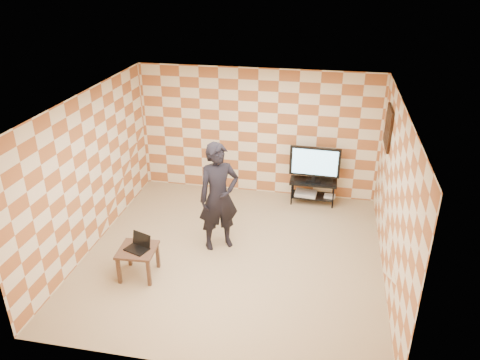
% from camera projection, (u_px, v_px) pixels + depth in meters
% --- Properties ---
extents(floor, '(5.00, 5.00, 0.00)m').
position_uv_depth(floor, '(233.00, 254.00, 8.09)').
color(floor, tan).
rests_on(floor, ground).
extents(wall_back, '(5.00, 0.02, 2.70)m').
position_uv_depth(wall_back, '(257.00, 133.00, 9.72)').
color(wall_back, beige).
rests_on(wall_back, ground).
extents(wall_front, '(5.00, 0.02, 2.70)m').
position_uv_depth(wall_front, '(188.00, 280.00, 5.30)').
color(wall_front, beige).
rests_on(wall_front, ground).
extents(wall_left, '(0.02, 5.00, 2.70)m').
position_uv_depth(wall_left, '(89.00, 172.00, 7.94)').
color(wall_left, beige).
rests_on(wall_left, ground).
extents(wall_right, '(0.02, 5.00, 2.70)m').
position_uv_depth(wall_right, '(394.00, 198.00, 7.08)').
color(wall_right, beige).
rests_on(wall_right, ground).
extents(ceiling, '(5.00, 5.00, 0.02)m').
position_uv_depth(ceiling, '(232.00, 103.00, 6.93)').
color(ceiling, white).
rests_on(ceiling, wall_back).
extents(wall_art, '(0.04, 0.72, 0.72)m').
position_uv_depth(wall_art, '(388.00, 128.00, 8.20)').
color(wall_art, black).
rests_on(wall_art, wall_right).
extents(tv_stand, '(0.96, 0.43, 0.50)m').
position_uv_depth(tv_stand, '(313.00, 187.00, 9.65)').
color(tv_stand, black).
rests_on(tv_stand, floor).
extents(tv, '(1.02, 0.20, 0.74)m').
position_uv_depth(tv, '(315.00, 163.00, 9.42)').
color(tv, black).
rests_on(tv, tv_stand).
extents(dvd_player, '(0.46, 0.35, 0.07)m').
position_uv_depth(dvd_player, '(306.00, 193.00, 9.73)').
color(dvd_player, '#B2B2B4').
rests_on(dvd_player, tv_stand).
extents(game_console, '(0.23, 0.18, 0.05)m').
position_uv_depth(game_console, '(330.00, 196.00, 9.64)').
color(game_console, silver).
rests_on(game_console, tv_stand).
extents(side_table, '(0.61, 0.61, 0.50)m').
position_uv_depth(side_table, '(138.00, 253.00, 7.40)').
color(side_table, '#3E241C').
rests_on(side_table, floor).
extents(laptop, '(0.43, 0.38, 0.24)m').
position_uv_depth(laptop, '(139.00, 246.00, 7.35)').
color(laptop, black).
rests_on(laptop, side_table).
extents(person, '(0.85, 0.76, 1.94)m').
position_uv_depth(person, '(219.00, 197.00, 7.94)').
color(person, black).
rests_on(person, floor).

